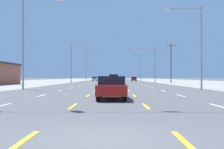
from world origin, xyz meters
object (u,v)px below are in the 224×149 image
at_px(streetlight_left_row_1, 73,60).
at_px(streetlight_left_row_2, 87,64).
at_px(suv_center_turn_far, 113,78).
at_px(streetlight_right_row_2, 139,66).
at_px(sedan_center_turn_nearest, 112,87).
at_px(streetlight_left_row_0, 27,36).
at_px(hatchback_far_right_mid, 134,79).
at_px(streetlight_right_row_0, 198,41).
at_px(suv_center_turn_near, 114,79).
at_px(hatchback_far_left_midfar, 95,79).
at_px(streetlight_right_row_1, 152,62).

bearing_deg(streetlight_left_row_1, streetlight_left_row_2, 89.99).
height_order(suv_center_turn_far, streetlight_right_row_2, streetlight_right_row_2).
relative_size(sedan_center_turn_nearest, streetlight_left_row_0, 0.43).
bearing_deg(hatchback_far_right_mid, sedan_center_turn_nearest, -95.10).
bearing_deg(hatchback_far_right_mid, suv_center_turn_far, 116.11).
bearing_deg(streetlight_right_row_0, suv_center_turn_near, 109.84).
bearing_deg(sedan_center_turn_nearest, streetlight_right_row_0, 55.31).
height_order(hatchback_far_left_midfar, streetlight_left_row_1, streetlight_left_row_1).
distance_m(suv_center_turn_near, streetlight_right_row_2, 45.43).
bearing_deg(streetlight_left_row_0, streetlight_left_row_2, 89.97).
xyz_separation_m(suv_center_turn_near, hatchback_far_left_midfar, (-6.93, 42.64, -0.24)).
distance_m(streetlight_right_row_0, streetlight_right_row_1, 35.38).
bearing_deg(streetlight_right_row_2, streetlight_right_row_0, -89.94).
bearing_deg(suv_center_turn_near, suv_center_turn_far, 90.38).
bearing_deg(suv_center_turn_far, streetlight_right_row_0, -82.84).
distance_m(hatchback_far_left_midfar, streetlight_right_row_2, 17.24).
distance_m(hatchback_far_left_midfar, suv_center_turn_far, 11.89).
distance_m(hatchback_far_right_mid, suv_center_turn_far, 16.54).
distance_m(streetlight_right_row_0, streetlight_left_row_1, 40.35).
bearing_deg(hatchback_far_left_midfar, streetlight_left_row_2, 151.84).
bearing_deg(streetlight_left_row_2, sedan_center_turn_nearest, -83.43).
bearing_deg(streetlight_left_row_1, hatchback_far_right_mid, 59.94).
bearing_deg(streetlight_left_row_0, suv_center_turn_near, 69.72).
xyz_separation_m(sedan_center_turn_nearest, hatchback_far_right_mid, (6.98, 78.21, 0.03)).
distance_m(hatchback_far_right_mid, streetlight_right_row_1, 29.34).
distance_m(sedan_center_turn_nearest, hatchback_far_left_midfar, 83.45).
distance_m(suv_center_turn_near, suv_center_turn_far, 52.54).
height_order(suv_center_turn_far, streetlight_left_row_1, streetlight_left_row_1).
distance_m(hatchback_far_right_mid, streetlight_right_row_2, 8.53).
xyz_separation_m(streetlight_left_row_2, streetlight_right_row_2, (19.32, 0.00, -0.49)).
relative_size(streetlight_right_row_1, streetlight_left_row_2, 0.81).
bearing_deg(streetlight_left_row_1, streetlight_left_row_0, -90.05).
bearing_deg(sedan_center_turn_nearest, streetlight_right_row_1, 79.17).
height_order(sedan_center_turn_nearest, streetlight_left_row_0, streetlight_left_row_0).
bearing_deg(hatchback_far_right_mid, streetlight_left_row_1, -120.06).
relative_size(streetlight_left_row_0, streetlight_left_row_1, 1.10).
bearing_deg(suv_center_turn_far, sedan_center_turn_nearest, -89.81).
height_order(hatchback_far_left_midfar, streetlight_right_row_0, streetlight_right_row_0).
xyz_separation_m(hatchback_far_right_mid, streetlight_right_row_2, (2.59, 6.48, 4.91)).
relative_size(hatchback_far_right_mid, suv_center_turn_far, 0.80).
bearing_deg(suv_center_turn_far, streetlight_left_row_1, -102.19).
height_order(hatchback_far_left_midfar, streetlight_right_row_2, streetlight_right_row_2).
height_order(suv_center_turn_near, streetlight_right_row_1, streetlight_right_row_1).
bearing_deg(hatchback_far_left_midfar, streetlight_right_row_2, 5.31).
xyz_separation_m(suv_center_turn_far, streetlight_right_row_1, (9.74, -43.75, 4.15)).
height_order(streetlight_right_row_1, streetlight_right_row_2, streetlight_right_row_2).
bearing_deg(streetlight_left_row_1, sedan_center_turn_nearest, -78.81).
xyz_separation_m(sedan_center_turn_nearest, suv_center_turn_far, (-0.30, 93.06, 0.27)).
xyz_separation_m(streetlight_left_row_0, streetlight_left_row_1, (0.03, 35.38, -0.48)).
bearing_deg(hatchback_far_right_mid, suv_center_turn_near, -100.42).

